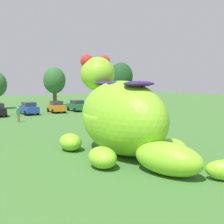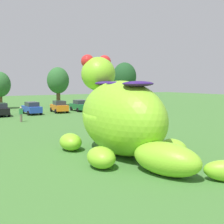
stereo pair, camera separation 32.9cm
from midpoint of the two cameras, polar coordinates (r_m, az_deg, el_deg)
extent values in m
plane|color=#427533|center=(18.19, -1.26, -8.21)|extent=(160.00, 160.00, 0.00)
ellipsoid|color=#8CD12D|center=(17.75, 2.25, -1.10)|extent=(4.86, 8.46, 4.55)
ellipsoid|color=#8CD12D|center=(20.71, -2.30, 7.57)|extent=(2.66, 2.88, 2.40)
sphere|color=red|center=(20.83, -4.41, 10.03)|extent=(0.96, 0.96, 0.96)
sphere|color=red|center=(21.35, -1.07, 9.94)|extent=(0.96, 0.96, 0.96)
ellipsoid|color=navy|center=(19.24, -0.32, 5.70)|extent=(1.96, 1.64, 0.30)
ellipsoid|color=navy|center=(17.62, 2.28, 5.67)|extent=(1.96, 1.64, 0.30)
ellipsoid|color=navy|center=(15.87, 5.79, 5.61)|extent=(1.96, 1.64, 0.30)
ellipsoid|color=#8CD12D|center=(19.06, -7.74, -5.90)|extent=(1.58, 2.08, 1.11)
ellipsoid|color=#8CD12D|center=(21.18, 5.38, -4.67)|extent=(1.58, 2.08, 1.11)
ellipsoid|color=#8CD12D|center=(15.10, -1.55, -9.01)|extent=(1.58, 2.08, 1.11)
ellipsoid|color=#8CD12D|center=(17.50, 12.53, -7.06)|extent=(1.58, 2.08, 1.11)
ellipsoid|color=#8CD12D|center=(14.20, 11.34, -9.10)|extent=(2.65, 3.97, 1.59)
cube|color=black|center=(40.29, -21.11, 0.26)|extent=(1.79, 4.14, 0.80)
cube|color=#2D333D|center=(40.08, -21.12, 1.24)|extent=(1.54, 2.00, 0.60)
cylinder|color=black|center=(41.72, -20.25, -0.08)|extent=(0.25, 0.65, 0.64)
cylinder|color=black|center=(39.24, -19.55, -0.41)|extent=(0.25, 0.65, 0.64)
cube|color=#2347B7|center=(41.22, -15.44, 0.57)|extent=(1.75, 4.12, 0.80)
cube|color=#2D333D|center=(41.02, -15.41, 1.52)|extent=(1.52, 1.99, 0.60)
cylinder|color=black|center=(42.23, -17.05, 0.10)|extent=(0.25, 0.64, 0.64)
cylinder|color=black|center=(42.72, -14.86, 0.23)|extent=(0.25, 0.64, 0.64)
cylinder|color=black|center=(39.80, -16.04, -0.22)|extent=(0.25, 0.64, 0.64)
cylinder|color=black|center=(40.32, -13.73, -0.08)|extent=(0.25, 0.64, 0.64)
cube|color=orange|center=(42.87, -10.25, 0.89)|extent=(2.12, 4.26, 0.80)
cube|color=#2D333D|center=(42.68, -10.21, 1.81)|extent=(1.69, 2.11, 0.60)
cylinder|color=black|center=(43.91, -11.76, 0.45)|extent=(0.31, 0.66, 0.64)
cylinder|color=black|center=(44.36, -9.64, 0.55)|extent=(0.31, 0.66, 0.64)
cylinder|color=black|center=(41.47, -10.88, 0.15)|extent=(0.31, 0.66, 0.64)
cylinder|color=black|center=(41.94, -8.64, 0.26)|extent=(0.31, 0.66, 0.64)
cube|color=#1E7238|center=(44.40, -6.25, 1.12)|extent=(1.84, 4.16, 0.80)
cube|color=#2D333D|center=(44.21, -6.18, 2.01)|extent=(1.56, 2.02, 0.60)
cylinder|color=black|center=(45.26, -7.88, 0.69)|extent=(0.26, 0.65, 0.64)
cylinder|color=black|center=(45.94, -5.92, 0.79)|extent=(0.26, 0.65, 0.64)
cylinder|color=black|center=(42.93, -6.59, 0.42)|extent=(0.26, 0.65, 0.64)
cylinder|color=black|center=(43.64, -4.54, 0.53)|extent=(0.26, 0.65, 0.64)
cube|color=#333842|center=(48.91, -0.34, 2.40)|extent=(2.11, 1.92, 1.90)
cube|color=silver|center=(46.10, 1.54, 2.56)|extent=(2.39, 4.72, 2.50)
cylinder|color=black|center=(48.51, -1.38, 1.25)|extent=(0.34, 0.92, 0.90)
cylinder|color=black|center=(49.45, 0.68, 1.34)|extent=(0.34, 0.92, 0.90)
cylinder|color=black|center=(44.28, 1.41, 0.79)|extent=(0.34, 0.92, 0.90)
cylinder|color=black|center=(45.36, 3.71, 0.91)|extent=(0.34, 0.92, 0.90)
cylinder|color=brown|center=(50.93, -21.09, 1.79)|extent=(0.62, 0.62, 2.16)
ellipsoid|color=#2D662D|center=(50.82, -21.22, 5.15)|extent=(3.46, 3.46, 4.16)
cylinder|color=brown|center=(54.44, -10.43, 2.53)|extent=(0.72, 0.72, 2.53)
ellipsoid|color=#2D662D|center=(54.34, -10.50, 6.21)|extent=(4.05, 4.05, 4.86)
cylinder|color=brown|center=(57.85, 2.65, 3.02)|extent=(0.84, 0.84, 2.93)
ellipsoid|color=#1E4C23|center=(57.79, 2.67, 7.03)|extent=(4.69, 4.69, 5.63)
cylinder|color=#726656|center=(33.63, -17.34, -1.15)|extent=(0.26, 0.26, 0.88)
cube|color=#338C4C|center=(33.55, -17.38, 0.10)|extent=(0.38, 0.22, 0.60)
sphere|color=beige|center=(33.52, -17.40, 0.82)|extent=(0.22, 0.22, 0.22)
camera|label=1|loc=(0.16, -89.49, 0.05)|focal=46.02mm
camera|label=2|loc=(0.16, 90.51, -0.05)|focal=46.02mm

